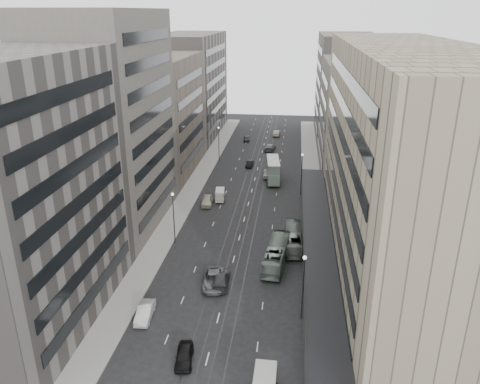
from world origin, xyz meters
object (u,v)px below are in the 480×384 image
at_px(bus_far, 293,238).
at_px(sedan_1, 145,312).
at_px(double_decker, 273,170).
at_px(panel_van, 220,195).
at_px(sedan_0, 184,356).
at_px(bus_near, 276,254).
at_px(sedan_2, 214,279).

xyz_separation_m(bus_far, sedan_1, (-17.00, -19.91, -0.59)).
height_order(double_decker, panel_van, double_decker).
bearing_deg(bus_far, double_decker, -82.84).
distance_m(bus_far, sedan_1, 26.18).
distance_m(bus_far, panel_van, 21.96).
relative_size(bus_far, sedan_0, 2.29).
xyz_separation_m(bus_near, panel_van, (-11.66, 22.36, -0.31)).
bearing_deg(panel_van, sedan_1, -100.99).
height_order(double_decker, sedan_2, double_decker).
height_order(bus_near, panel_van, bus_near).
relative_size(bus_near, panel_van, 2.99).
bearing_deg(sedan_0, bus_far, 60.84).
relative_size(double_decker, sedan_2, 1.48).
bearing_deg(bus_far, sedan_0, 66.02).
bearing_deg(panel_van, double_decker, 45.82).
bearing_deg(sedan_2, sedan_1, -137.86).
height_order(sedan_1, sedan_2, sedan_2).
relative_size(bus_far, double_decker, 1.10).
relative_size(bus_near, sedan_0, 2.57).
distance_m(bus_far, double_decker, 29.36).
height_order(bus_near, sedan_2, bus_near).
bearing_deg(panel_van, bus_far, -56.74).
distance_m(bus_near, sedan_1, 20.62).
bearing_deg(bus_near, sedan_2, 45.91).
distance_m(double_decker, panel_van, 15.31).
xyz_separation_m(sedan_0, sedan_1, (-6.25, 6.64, 0.05)).
bearing_deg(sedan_1, sedan_0, -50.97).
relative_size(panel_van, sedan_2, 0.61).
xyz_separation_m(bus_far, sedan_2, (-10.22, -12.00, -0.53)).
relative_size(bus_near, bus_far, 1.12).
relative_size(bus_near, sedan_1, 2.34).
height_order(bus_far, sedan_1, bus_far).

